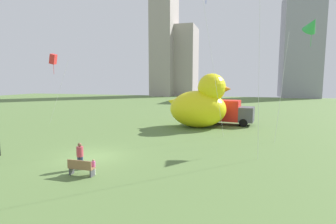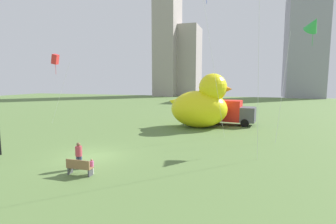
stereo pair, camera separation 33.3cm
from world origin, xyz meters
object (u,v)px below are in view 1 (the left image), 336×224
Objects in this scene: giant_inflatable_duck at (200,105)px; kite_green at (312,25)px; park_bench at (81,167)px; person_adult at (80,155)px; kite_red at (53,59)px; box_truck at (227,112)px; person_child at (93,166)px.

giant_inflatable_duck is 0.68× the size of kite_green.
park_bench is 0.14× the size of kite_green.
kite_red is (-11.83, 12.53, 6.66)m from person_adult.
kite_green is at bearing -44.71° from box_truck.
kite_green is (6.92, -6.85, 8.20)m from box_truck.
kite_red is (-12.48, 13.43, 7.06)m from park_bench.
person_child is 16.64m from giant_inflatable_duck.
box_truck reaches higher than park_bench.
box_truck reaches higher than person_adult.
box_truck is at bearing 68.46° from person_adult.
kite_red reaches higher than park_bench.
person_adult is 1.83× the size of person_child.
box_truck is at bearing 17.24° from kite_red.
park_bench is 0.25× the size of box_truck.
kite_green reaches higher than box_truck.
box_truck is at bearing 72.22° from person_child.
box_truck is 12.73m from kite_green.
person_adult is at bearing -46.64° from kite_red.
park_bench is 1.19m from person_adult.
person_child is 19.75m from kite_red.
park_bench reaches higher than person_child.
park_bench is 20.61m from kite_green.
person_adult is 19.86m from box_truck.
box_truck is (2.79, 2.81, -1.08)m from giant_inflatable_duck.
park_bench is at bearing -108.92° from box_truck.
park_bench is at bearing -145.42° from person_child.
giant_inflatable_duck reaches higher than person_child.
giant_inflatable_duck is 4.10m from box_truck.
park_bench is 20.50m from box_truck.
kite_green is (14.21, 11.61, 8.77)m from person_adult.
giant_inflatable_duck reaches higher than person_adult.
park_bench is at bearing -47.11° from kite_red.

